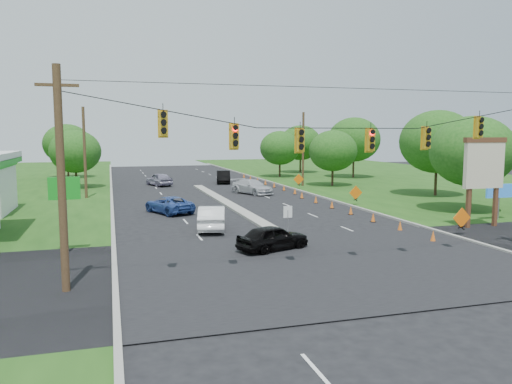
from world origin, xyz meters
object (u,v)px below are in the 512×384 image
object	(u,v)px
black_sedan	(273,238)
blue_pickup	(169,205)
white_sedan	(212,218)
pylon_sign	(486,169)

from	to	relation	value
black_sedan	blue_pickup	bearing A→B (deg)	-5.31
blue_pickup	white_sedan	bearing A→B (deg)	80.22
pylon_sign	white_sedan	bearing A→B (deg)	166.83
pylon_sign	black_sedan	size ratio (longest dim) A/B	1.47
black_sedan	white_sedan	bearing A→B (deg)	-3.77
white_sedan	blue_pickup	size ratio (longest dim) A/B	0.99
white_sedan	pylon_sign	bearing A→B (deg)	179.63
pylon_sign	blue_pickup	distance (m)	23.66
pylon_sign	white_sedan	distance (m)	18.83
black_sedan	blue_pickup	size ratio (longest dim) A/B	0.84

